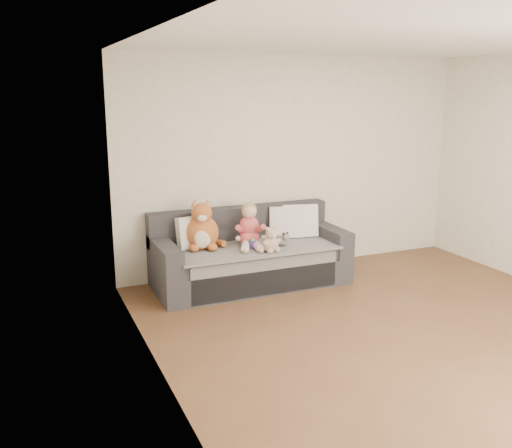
{
  "coord_description": "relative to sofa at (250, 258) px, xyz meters",
  "views": [
    {
      "loc": [
        -3.18,
        -3.75,
        2.2
      ],
      "look_at": [
        -0.79,
        1.87,
        0.75
      ],
      "focal_mm": 40.0,
      "sensor_mm": 36.0,
      "label": 1
    }
  ],
  "objects": [
    {
      "name": "room_shell",
      "position": [
        0.79,
        -1.64,
        0.99
      ],
      "size": [
        5.0,
        5.0,
        5.0
      ],
      "color": "brown",
      "rests_on": "ground"
    },
    {
      "name": "sofa",
      "position": [
        0.0,
        0.0,
        0.0
      ],
      "size": [
        2.2,
        0.94,
        0.85
      ],
      "color": "#2A292F",
      "rests_on": "ground"
    },
    {
      "name": "cushion_left",
      "position": [
        -0.62,
        0.11,
        0.34
      ],
      "size": [
        0.41,
        0.23,
        0.37
      ],
      "rotation": [
        0.0,
        0.0,
        0.16
      ],
      "color": "white",
      "rests_on": "sofa"
    },
    {
      "name": "cushion_right_back",
      "position": [
        0.53,
        0.12,
        0.35
      ],
      "size": [
        0.44,
        0.31,
        0.38
      ],
      "rotation": [
        0.0,
        0.0,
        -0.35
      ],
      "color": "white",
      "rests_on": "sofa"
    },
    {
      "name": "cushion_right_front",
      "position": [
        0.69,
        0.09,
        0.36
      ],
      "size": [
        0.45,
        0.28,
        0.4
      ],
      "rotation": [
        0.0,
        0.0,
        -0.23
      ],
      "color": "white",
      "rests_on": "sofa"
    },
    {
      "name": "toddler",
      "position": [
        -0.03,
        -0.06,
        0.37
      ],
      "size": [
        0.34,
        0.51,
        0.49
      ],
      "rotation": [
        0.0,
        0.0,
        -0.27
      ],
      "color": "#D24A5B",
      "rests_on": "sofa"
    },
    {
      "name": "plush_cat",
      "position": [
        -0.55,
        0.04,
        0.37
      ],
      "size": [
        0.45,
        0.4,
        0.58
      ],
      "rotation": [
        0.0,
        0.0,
        -0.24
      ],
      "color": "#A84625",
      "rests_on": "sofa"
    },
    {
      "name": "teddy_bear",
      "position": [
        0.09,
        -0.39,
        0.28
      ],
      "size": [
        0.23,
        0.18,
        0.29
      ],
      "rotation": [
        0.0,
        0.0,
        0.22
      ],
      "color": "tan",
      "rests_on": "sofa"
    },
    {
      "name": "plush_cow",
      "position": [
        0.31,
        -0.21,
        0.23
      ],
      "size": [
        0.14,
        0.21,
        0.17
      ],
      "rotation": [
        0.0,
        0.0,
        0.29
      ],
      "color": "white",
      "rests_on": "sofa"
    },
    {
      "name": "sippy_cup",
      "position": [
        -0.04,
        -0.19,
        0.23
      ],
      "size": [
        0.11,
        0.08,
        0.12
      ],
      "rotation": [
        0.0,
        0.0,
        -0.23
      ],
      "color": "#523592",
      "rests_on": "sofa"
    }
  ]
}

